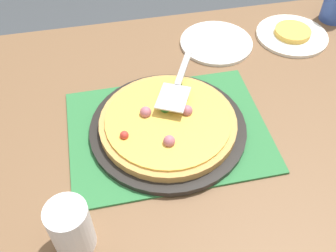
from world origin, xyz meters
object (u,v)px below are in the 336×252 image
object	(u,v)px
pizza	(168,122)
served_slice_right	(293,32)
cup_near	(71,228)
pizza_pan	(168,128)
plate_side	(216,43)
plate_far_right	(292,35)
pizza_server	(178,85)

from	to	relation	value
pizza	served_slice_right	size ratio (longest dim) A/B	3.00
served_slice_right	cup_near	world-z (taller)	cup_near
pizza_pan	plate_side	xyz separation A→B (m)	(0.22, 0.32, -0.01)
pizza	pizza_pan	bearing A→B (deg)	-71.37
plate_far_right	plate_side	distance (m)	0.24
pizza_pan	pizza_server	bearing A→B (deg)	63.94
plate_side	served_slice_right	bearing A→B (deg)	-2.91
cup_near	pizza	bearing A→B (deg)	46.18
pizza	plate_far_right	distance (m)	0.55
plate_far_right	served_slice_right	size ratio (longest dim) A/B	2.00
plate_far_right	served_slice_right	world-z (taller)	served_slice_right
pizza	plate_side	size ratio (longest dim) A/B	1.50
plate_far_right	cup_near	bearing A→B (deg)	-141.63
plate_side	served_slice_right	distance (m)	0.24
pizza_pan	pizza_server	distance (m)	0.11
served_slice_right	pizza	bearing A→B (deg)	-146.46
pizza_pan	pizza	size ratio (longest dim) A/B	1.15
pizza_pan	pizza	bearing A→B (deg)	108.63
plate_side	cup_near	xyz separation A→B (m)	(-0.45, -0.56, 0.06)
pizza_pan	served_slice_right	xyz separation A→B (m)	(0.46, 0.30, 0.01)
served_slice_right	plate_far_right	bearing A→B (deg)	0.00
plate_side	served_slice_right	size ratio (longest dim) A/B	2.00
served_slice_right	cup_near	bearing A→B (deg)	-141.63
pizza_pan	plate_far_right	distance (m)	0.55
cup_near	pizza_server	size ratio (longest dim) A/B	0.53
cup_near	served_slice_right	bearing A→B (deg)	38.37
pizza	plate_far_right	xyz separation A→B (m)	(0.46, 0.30, -0.03)
plate_far_right	served_slice_right	xyz separation A→B (m)	(0.00, 0.00, 0.01)
pizza_pan	plate_side	size ratio (longest dim) A/B	1.73
plate_side	pizza	bearing A→B (deg)	-124.52
pizza	plate_far_right	world-z (taller)	pizza
pizza	plate_side	xyz separation A→B (m)	(0.22, 0.32, -0.03)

